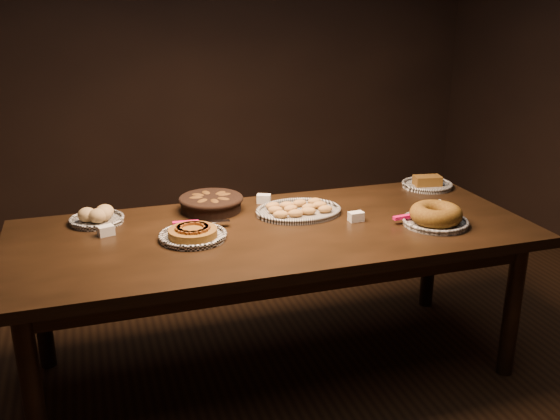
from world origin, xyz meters
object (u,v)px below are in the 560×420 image
object	(u,v)px
madeleine_platter	(298,210)
bundt_cake_plate	(436,217)
apple_tart_plate	(193,234)
buffet_table	(274,243)

from	to	relation	value
madeleine_platter	bundt_cake_plate	bearing A→B (deg)	-40.20
apple_tart_plate	madeleine_platter	bearing A→B (deg)	-0.79
buffet_table	apple_tart_plate	bearing A→B (deg)	-178.39
apple_tart_plate	buffet_table	bearing A→B (deg)	-16.73
buffet_table	bundt_cake_plate	xyz separation A→B (m)	(0.74, -0.18, 0.11)
buffet_table	bundt_cake_plate	size ratio (longest dim) A/B	7.03
buffet_table	bundt_cake_plate	distance (m)	0.77
buffet_table	apple_tart_plate	distance (m)	0.39
apple_tart_plate	bundt_cake_plate	distance (m)	1.13
apple_tart_plate	madeleine_platter	distance (m)	0.59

